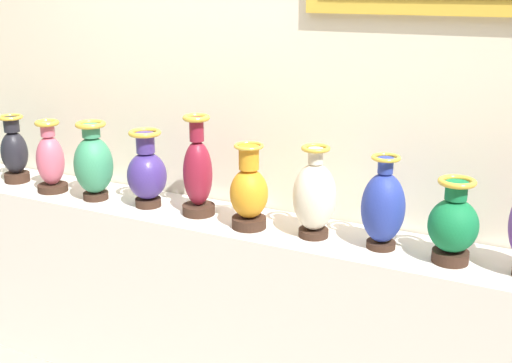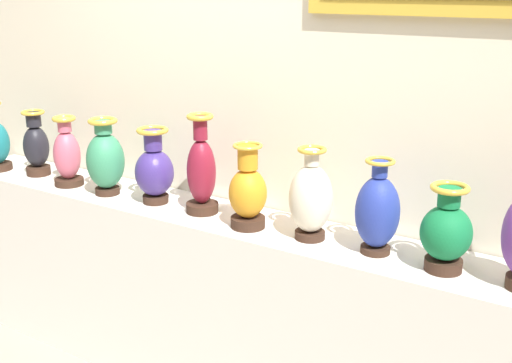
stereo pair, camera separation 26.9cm
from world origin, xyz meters
TOP-DOWN VIEW (x-y plane):
  - display_shelf at (0.00, 0.00)m, footprint 3.63×0.38m
  - back_wall at (0.03, 0.25)m, footprint 5.38×0.14m
  - vase_onyx at (-1.35, -0.01)m, footprint 0.13×0.13m
  - vase_rose at (-1.08, -0.05)m, footprint 0.14×0.14m
  - vase_jade at (-0.81, -0.05)m, footprint 0.18×0.18m
  - vase_indigo at (-0.54, -0.02)m, footprint 0.18×0.18m
  - vase_burgundy at (-0.28, -0.01)m, footprint 0.14×0.14m
  - vase_amber at (-0.01, -0.05)m, footprint 0.16×0.16m
  - vase_ivory at (0.27, -0.02)m, footprint 0.17×0.17m
  - vase_cobalt at (0.54, -0.02)m, footprint 0.17×0.17m
  - vase_emerald at (0.81, -0.03)m, footprint 0.18×0.18m

SIDE VIEW (x-z plane):
  - display_shelf at x=0.00m, z-range 0.00..0.87m
  - vase_emerald at x=0.81m, z-range 0.85..1.17m
  - vase_amber at x=-0.01m, z-range 0.84..1.19m
  - vase_rose at x=-1.08m, z-range 0.85..1.19m
  - vase_onyx at x=-1.35m, z-range 0.85..1.19m
  - vase_indigo at x=-0.54m, z-range 0.85..1.20m
  - vase_cobalt at x=0.54m, z-range 0.85..1.21m
  - vase_ivory at x=0.27m, z-range 0.85..1.22m
  - vase_jade at x=-0.81m, z-range 0.86..1.22m
  - vase_burgundy at x=-0.28m, z-range 0.83..1.27m
  - back_wall at x=0.03m, z-range 0.03..2.75m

